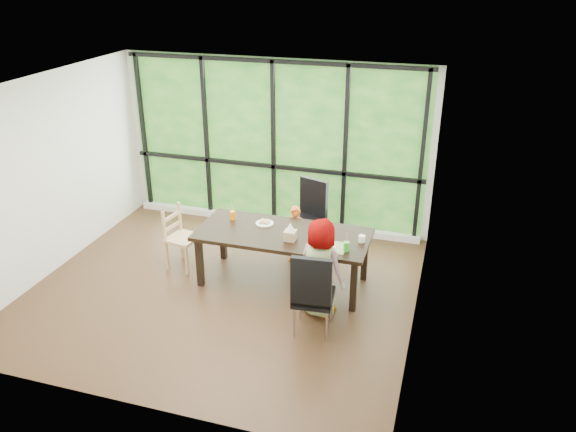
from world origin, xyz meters
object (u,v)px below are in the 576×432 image
object	(u,v)px
chair_window_leather	(306,217)
child_older	(322,268)
dining_table	(283,258)
chair_interior_leather	(314,291)
white_mug	(362,239)
chair_end_beech	(183,238)
green_cup	(346,247)
plate_far	(265,223)
tissue_box	(290,235)
orange_cup	(233,215)
child_toddler	(295,235)
plate_near	(328,245)

from	to	relation	value
chair_window_leather	child_older	size ratio (longest dim) A/B	0.85
dining_table	chair_interior_leather	xyz separation A→B (m)	(0.67, -0.95, 0.17)
chair_interior_leather	white_mug	size ratio (longest dim) A/B	12.10
dining_table	chair_end_beech	world-z (taller)	chair_end_beech
chair_window_leather	green_cup	world-z (taller)	chair_window_leather
chair_end_beech	plate_far	xyz separation A→B (m)	(1.16, 0.19, 0.31)
green_cup	tissue_box	distance (m)	0.75
chair_interior_leather	chair_end_beech	xyz separation A→B (m)	(-2.14, 0.96, -0.09)
chair_window_leather	orange_cup	xyz separation A→B (m)	(-0.84, -0.82, 0.27)
chair_window_leather	orange_cup	size ratio (longest dim) A/B	8.95
orange_cup	green_cup	bearing A→B (deg)	-15.23
child_toddler	plate_near	bearing A→B (deg)	-48.51
plate_near	dining_table	bearing A→B (deg)	163.71
child_older	orange_cup	distance (m)	1.66
plate_far	plate_near	xyz separation A→B (m)	(0.97, -0.38, -0.00)
dining_table	plate_far	bearing A→B (deg)	149.26
chair_window_leather	child_toddler	size ratio (longest dim) A/B	1.24
orange_cup	white_mug	size ratio (longest dim) A/B	1.35
plate_near	green_cup	size ratio (longest dim) A/B	1.70
dining_table	child_older	world-z (taller)	child_older
white_mug	tissue_box	distance (m)	0.91
chair_interior_leather	white_mug	world-z (taller)	chair_interior_leather
white_mug	chair_window_leather	bearing A→B (deg)	135.51
chair_end_beech	green_cup	bearing A→B (deg)	-86.69
dining_table	tissue_box	xyz separation A→B (m)	(0.15, -0.17, 0.44)
dining_table	chair_window_leather	xyz separation A→B (m)	(0.05, 1.02, 0.17)
orange_cup	green_cup	world-z (taller)	green_cup
chair_end_beech	tissue_box	distance (m)	1.68
dining_table	orange_cup	bearing A→B (deg)	165.79
plate_far	dining_table	bearing A→B (deg)	-30.74
dining_table	orange_cup	world-z (taller)	orange_cup
child_toddler	plate_far	xyz separation A→B (m)	(-0.32, -0.41, 0.32)
tissue_box	child_toddler	bearing A→B (deg)	101.13
tissue_box	dining_table	bearing A→B (deg)	131.83
green_cup	dining_table	bearing A→B (deg)	163.87
orange_cup	green_cup	size ratio (longest dim) A/B	0.97
chair_end_beech	child_toddler	size ratio (longest dim) A/B	1.04
chair_end_beech	child_toddler	distance (m)	1.59
plate_far	white_mug	world-z (taller)	white_mug
plate_near	green_cup	distance (m)	0.26
plate_near	tissue_box	xyz separation A→B (m)	(-0.50, 0.02, 0.06)
green_cup	white_mug	bearing A→B (deg)	64.99
dining_table	green_cup	bearing A→B (deg)	-16.13
plate_far	plate_near	world-z (taller)	plate_far
chair_interior_leather	green_cup	world-z (taller)	chair_interior_leather
dining_table	chair_end_beech	bearing A→B (deg)	179.80
white_mug	chair_interior_leather	bearing A→B (deg)	-110.51
green_cup	plate_far	bearing A→B (deg)	159.71
chair_end_beech	chair_window_leather	bearing A→B (deg)	-46.74
child_older	tissue_box	xyz separation A→B (m)	(-0.52, 0.39, 0.18)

